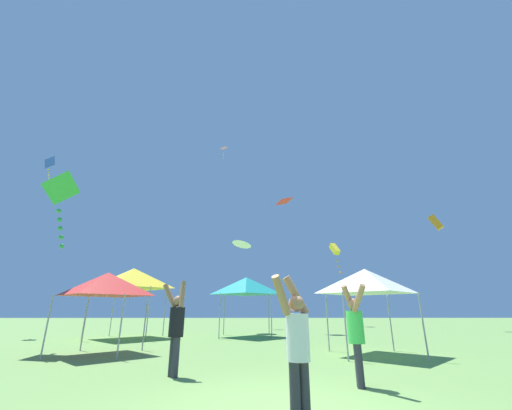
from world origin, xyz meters
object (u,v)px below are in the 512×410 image
(person_companion_white, at_px, (297,343))
(kite_yellow_box, at_px, (335,250))
(canopy_tent_red, at_px, (107,284))
(canopy_tent_white, at_px, (366,281))
(kite_red_diamond, at_px, (284,201))
(kite_white_delta, at_px, (242,243))
(kite_blue_diamond, at_px, (49,164))
(kite_pink_diamond, at_px, (224,149))
(kite_green_diamond, at_px, (61,192))
(person_flyer_black, at_px, (176,326))
(person_watcher_green, at_px, (356,331))
(canopy_tent_teal, at_px, (246,286))
(canopy_tent_yellow, at_px, (133,278))
(kite_orange_box, at_px, (436,222))

(person_companion_white, bearing_deg, kite_yellow_box, 73.79)
(canopy_tent_red, bearing_deg, canopy_tent_white, -2.15)
(person_companion_white, xyz_separation_m, kite_red_diamond, (1.86, 18.70, 8.80))
(person_companion_white, distance_m, kite_white_delta, 19.35)
(kite_blue_diamond, xyz_separation_m, kite_pink_diamond, (11.72, 10.63, 7.21))
(kite_green_diamond, bearing_deg, kite_white_delta, 52.57)
(person_flyer_black, height_order, person_watcher_green, person_flyer_black)
(canopy_tent_red, xyz_separation_m, kite_green_diamond, (-3.17, 1.07, 4.12))
(person_companion_white, height_order, canopy_tent_red, canopy_tent_red)
(canopy_tent_red, distance_m, kite_red_diamond, 15.82)
(canopy_tent_teal, relative_size, kite_yellow_box, 1.06)
(kite_pink_diamond, bearing_deg, kite_red_diamond, -53.83)
(canopy_tent_yellow, distance_m, kite_red_diamond, 12.54)
(kite_blue_diamond, bearing_deg, kite_white_delta, 9.92)
(kite_white_delta, bearing_deg, person_flyer_black, -93.97)
(canopy_tent_white, height_order, kite_red_diamond, kite_red_diamond)
(person_flyer_black, distance_m, kite_green_diamond, 10.00)
(person_companion_white, xyz_separation_m, kite_orange_box, (15.32, 21.11, 7.69))
(canopy_tent_white, distance_m, kite_pink_diamond, 26.84)
(person_watcher_green, bearing_deg, canopy_tent_teal, 101.63)
(canopy_tent_white, distance_m, canopy_tent_yellow, 13.25)
(kite_green_diamond, bearing_deg, kite_yellow_box, 48.27)
(person_flyer_black, relative_size, kite_pink_diamond, 1.51)
(kite_yellow_box, xyz_separation_m, kite_white_delta, (-9.55, -9.26, -1.25))
(kite_pink_diamond, bearing_deg, kite_white_delta, -72.74)
(canopy_tent_white, distance_m, kite_white_delta, 13.27)
(canopy_tent_red, height_order, kite_pink_diamond, kite_pink_diamond)
(person_companion_white, relative_size, canopy_tent_teal, 0.59)
(kite_red_diamond, bearing_deg, kite_pink_diamond, 126.17)
(canopy_tent_yellow, height_order, kite_yellow_box, kite_yellow_box)
(kite_red_diamond, distance_m, kite_orange_box, 13.72)
(kite_red_diamond, bearing_deg, kite_white_delta, -177.66)
(person_watcher_green, relative_size, kite_white_delta, 0.98)
(kite_blue_diamond, distance_m, kite_pink_diamond, 17.39)
(canopy_tent_yellow, distance_m, kite_pink_diamond, 20.60)
(canopy_tent_teal, bearing_deg, kite_red_diamond, 53.58)
(person_flyer_black, distance_m, kite_pink_diamond, 29.41)
(person_flyer_black, xyz_separation_m, canopy_tent_teal, (1.50, 11.44, 1.77))
(canopy_tent_teal, xyz_separation_m, kite_white_delta, (-0.44, 3.77, 3.42))
(kite_blue_diamond, bearing_deg, person_flyer_black, -43.94)
(person_flyer_black, distance_m, canopy_tent_teal, 11.68)
(kite_blue_diamond, bearing_deg, canopy_tent_teal, -4.95)
(canopy_tent_white, relative_size, kite_pink_diamond, 2.02)
(person_flyer_black, bearing_deg, kite_blue_diamond, 136.06)
(canopy_tent_teal, xyz_separation_m, kite_yellow_box, (9.11, 13.02, 4.66))
(kite_pink_diamond, bearing_deg, person_companion_white, -81.50)
(kite_orange_box, bearing_deg, person_companion_white, -125.96)
(person_watcher_green, distance_m, person_companion_white, 2.74)
(person_flyer_black, relative_size, person_watcher_green, 1.08)
(canopy_tent_yellow, relative_size, kite_pink_diamond, 2.63)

